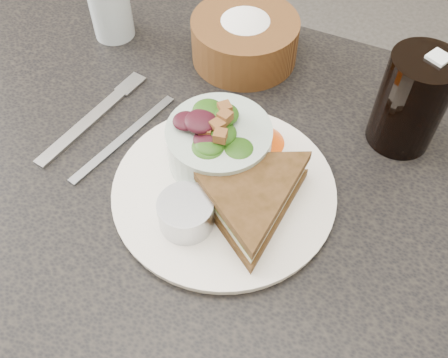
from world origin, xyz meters
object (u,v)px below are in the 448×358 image
at_px(salad_bowl, 219,139).
at_px(dressing_ramekin, 186,213).
at_px(dinner_plate, 224,190).
at_px(water_glass, 110,8).
at_px(cola_glass, 413,98).
at_px(bread_basket, 245,33).
at_px(sandwich, 247,195).
at_px(dining_table, 207,290).

height_order(salad_bowl, dressing_ramekin, salad_bowl).
bearing_deg(dinner_plate, water_glass, 143.84).
xyz_separation_m(dressing_ramekin, cola_glass, (0.20, 0.25, 0.04)).
bearing_deg(dinner_plate, dressing_ramekin, -105.89).
xyz_separation_m(salad_bowl, bread_basket, (-0.06, 0.22, -0.00)).
height_order(dinner_plate, salad_bowl, salad_bowl).
xyz_separation_m(dinner_plate, bread_basket, (-0.08, 0.26, 0.04)).
relative_size(sandwich, dressing_ramekin, 2.79).
relative_size(salad_bowl, cola_glass, 0.90).
bearing_deg(cola_glass, salad_bowl, -143.89).
height_order(bread_basket, water_glass, water_glass).
bearing_deg(sandwich, salad_bowl, 172.96).
bearing_deg(dining_table, dinner_plate, -23.77).
distance_m(dining_table, bread_basket, 0.48).
distance_m(sandwich, dressing_ramekin, 0.08).
bearing_deg(dining_table, bread_basket, 99.07).
height_order(dressing_ramekin, bread_basket, bread_basket).
xyz_separation_m(dining_table, bread_basket, (-0.04, 0.24, 0.42)).
bearing_deg(dressing_ramekin, water_glass, 134.75).
bearing_deg(dressing_ramekin, sandwich, 42.15).
xyz_separation_m(bread_basket, cola_glass, (0.26, -0.07, 0.03)).
bearing_deg(dining_table, dressing_ramekin, -72.44).
xyz_separation_m(dressing_ramekin, water_glass, (-0.28, 0.29, 0.02)).
xyz_separation_m(sandwich, cola_glass, (0.14, 0.20, 0.04)).
height_order(dining_table, sandwich, sandwich).
height_order(sandwich, bread_basket, bread_basket).
relative_size(sandwich, bread_basket, 1.11).
height_order(cola_glass, water_glass, cola_glass).
bearing_deg(dressing_ramekin, bread_basket, 101.38).
height_order(sandwich, cola_glass, cola_glass).
relative_size(dining_table, water_glass, 10.11).
bearing_deg(salad_bowl, bread_basket, 104.97).
relative_size(bread_basket, water_glass, 1.66).
distance_m(dressing_ramekin, water_glass, 0.40).
bearing_deg(cola_glass, bread_basket, 165.54).
bearing_deg(sandwich, bread_basket, 148.01).
distance_m(salad_bowl, water_glass, 0.33).
relative_size(dinner_plate, sandwich, 1.52).
height_order(salad_bowl, bread_basket, bread_basket).
distance_m(dinner_plate, bread_basket, 0.27).
bearing_deg(dinner_plate, salad_bowl, 122.49).
xyz_separation_m(cola_glass, water_glass, (-0.48, 0.03, -0.02)).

